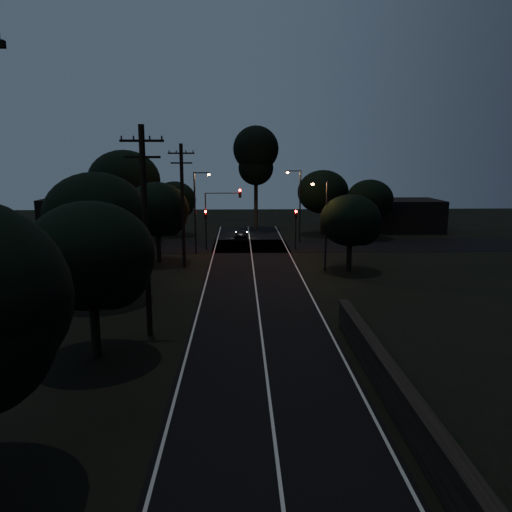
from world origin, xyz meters
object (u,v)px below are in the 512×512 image
streetlight_b (298,201)px  streetlight_c (324,219)px  streetlight_a (197,207)px  tall_pine (256,155)px  utility_pole_far (183,204)px  signal_right (296,222)px  utility_pole_mid (146,229)px  signal_mast (222,208)px  signal_left (206,222)px  car (241,235)px

streetlight_b → streetlight_c: size_ratio=1.07×
streetlight_a → streetlight_c: (11.14, -8.00, -0.29)m
tall_pine → streetlight_b: 12.82m
utility_pole_far → signal_right: (10.60, 7.99, -2.65)m
tall_pine → signal_right: size_ratio=3.26×
utility_pole_mid → signal_mast: 25.22m
signal_left → car: size_ratio=1.03×
signal_mast → car: bearing=69.9°
streetlight_a → car: 9.33m
signal_left → streetlight_c: size_ratio=0.55×
utility_pole_far → signal_left: utility_pole_far is taller
signal_mast → streetlight_c: 13.28m
utility_pole_mid → signal_left: (1.40, 24.99, -2.90)m
utility_pole_far → signal_left: bearing=80.1°
utility_pole_far → streetlight_b: (11.31, 12.00, -0.85)m
utility_pole_far → signal_left: 8.53m
streetlight_a → streetlight_c: size_ratio=1.07×
streetlight_a → utility_pole_far: bearing=-96.6°
utility_pole_mid → streetlight_a: size_ratio=1.38×
signal_right → utility_pole_mid: bearing=-113.0°
streetlight_c → streetlight_b: bearing=92.1°
signal_left → signal_right: (9.20, 0.00, 0.00)m
signal_right → car: size_ratio=1.03×
utility_pole_mid → streetlight_b: (11.31, 29.00, -1.10)m
signal_right → streetlight_b: 4.45m
streetlight_b → car: streetlight_b is taller
tall_pine → utility_pole_far: bearing=-106.9°
streetlight_a → tall_pine: bearing=69.6°
car → signal_right: bearing=138.4°
streetlight_c → car: (-6.82, 15.26, -3.67)m
streetlight_b → streetlight_c: (0.52, -14.00, -0.29)m
utility_pole_far → tall_pine: size_ratio=0.79×
utility_pole_far → car: size_ratio=2.64×
streetlight_c → car: size_ratio=1.88×
tall_pine → signal_left: bearing=-110.5°
signal_mast → tall_pine: bearing=75.4°
utility_pole_mid → streetlight_c: size_ratio=1.47×
signal_left → signal_right: same height
signal_right → streetlight_c: (1.23, -9.99, 1.51)m
signal_left → streetlight_b: streetlight_b is taller
signal_mast → streetlight_b: size_ratio=0.78×
signal_mast → signal_right: bearing=-0.0°
utility_pole_far → streetlight_c: utility_pole_far is taller
signal_mast → streetlight_a: bearing=-140.2°
signal_right → signal_mast: 7.66m
streetlight_b → car: (-6.30, 1.26, -3.96)m
utility_pole_mid → signal_right: (10.60, 24.99, -2.90)m
utility_pole_mid → signal_mast: size_ratio=1.76×
tall_pine → signal_left: 17.40m
streetlight_b → signal_left: bearing=-158.0°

